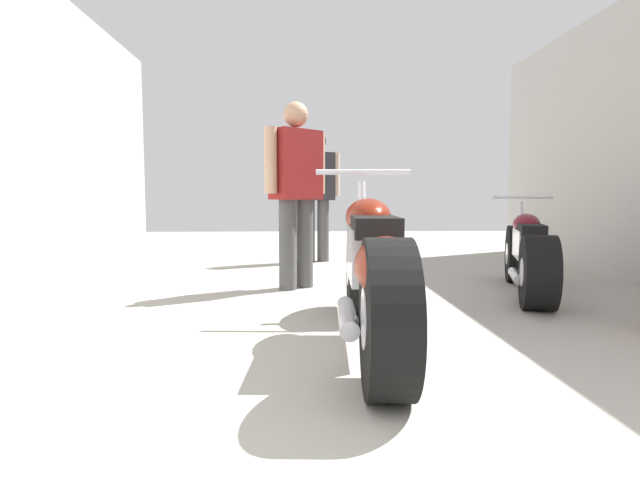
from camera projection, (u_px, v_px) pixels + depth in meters
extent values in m
plane|color=#A8A399|center=(360.00, 309.00, 3.89)|extent=(17.77, 17.77, 0.00)
cylinder|color=black|center=(362.00, 267.00, 3.70)|extent=(0.24, 0.70, 0.69)
cylinder|color=silver|center=(362.00, 267.00, 3.70)|extent=(0.23, 0.28, 0.26)
cylinder|color=black|center=(387.00, 318.00, 2.13)|extent=(0.24, 0.70, 0.69)
cylinder|color=silver|center=(387.00, 318.00, 2.13)|extent=(0.23, 0.28, 0.26)
cube|color=silver|center=(371.00, 253.00, 2.90)|extent=(0.30, 0.71, 0.30)
ellipsoid|color=maroon|center=(368.00, 217.00, 3.12)|extent=(0.31, 0.58, 0.24)
cube|color=black|center=(375.00, 227.00, 2.69)|extent=(0.27, 0.53, 0.11)
ellipsoid|color=maroon|center=(387.00, 266.00, 2.17)|extent=(0.31, 0.49, 0.26)
cylinder|color=silver|center=(362.00, 224.00, 3.63)|extent=(0.07, 0.28, 0.63)
cylinder|color=silver|center=(363.00, 172.00, 3.56)|extent=(0.67, 0.08, 0.04)
cylinder|color=silver|center=(347.00, 317.00, 2.60)|extent=(0.13, 0.60, 0.10)
cylinder|color=black|center=(520.00, 254.00, 5.08)|extent=(0.41, 0.62, 0.58)
cylinder|color=silver|center=(520.00, 254.00, 5.08)|extent=(0.31, 0.29, 0.22)
cylinder|color=black|center=(539.00, 273.00, 3.82)|extent=(0.41, 0.62, 0.58)
cylinder|color=silver|center=(539.00, 273.00, 3.82)|extent=(0.31, 0.29, 0.22)
cube|color=silver|center=(529.00, 244.00, 4.44)|extent=(0.39, 0.62, 0.25)
ellipsoid|color=#5B0F19|center=(526.00, 224.00, 4.61)|extent=(0.37, 0.52, 0.20)
cube|color=black|center=(532.00, 230.00, 4.27)|extent=(0.32, 0.47, 0.09)
ellipsoid|color=#5B0F19|center=(539.00, 249.00, 3.85)|extent=(0.35, 0.45, 0.22)
cylinder|color=silver|center=(521.00, 228.00, 5.02)|extent=(0.11, 0.23, 0.52)
cylinder|color=silver|center=(522.00, 197.00, 4.96)|extent=(0.54, 0.21, 0.03)
cylinder|color=silver|center=(516.00, 276.00, 4.23)|extent=(0.23, 0.50, 0.08)
cylinder|color=#4C4C4C|center=(288.00, 245.00, 4.67)|extent=(0.23, 0.23, 0.84)
cylinder|color=#4C4C4C|center=(305.00, 243.00, 4.81)|extent=(0.23, 0.23, 0.84)
cube|color=maroon|center=(296.00, 165.00, 4.68)|extent=(0.52, 0.49, 0.65)
cylinder|color=tan|center=(271.00, 160.00, 4.48)|extent=(0.16, 0.16, 0.59)
cylinder|color=tan|center=(319.00, 163.00, 4.87)|extent=(0.16, 0.16, 0.59)
sphere|color=tan|center=(296.00, 115.00, 4.64)|extent=(0.23, 0.23, 0.23)
cylinder|color=#4C4C4C|center=(309.00, 231.00, 6.69)|extent=(0.20, 0.20, 0.83)
cylinder|color=#4C4C4C|center=(323.00, 231.00, 6.76)|extent=(0.20, 0.20, 0.83)
cube|color=#2D2D33|center=(316.00, 176.00, 6.66)|extent=(0.51, 0.38, 0.63)
cylinder|color=beige|center=(296.00, 174.00, 6.55)|extent=(0.14, 0.14, 0.58)
cylinder|color=beige|center=(336.00, 175.00, 6.76)|extent=(0.14, 0.14, 0.58)
sphere|color=black|center=(316.00, 142.00, 6.62)|extent=(0.23, 0.23, 0.23)
sphere|color=black|center=(316.00, 141.00, 6.62)|extent=(0.27, 0.27, 0.27)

